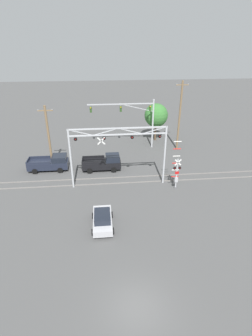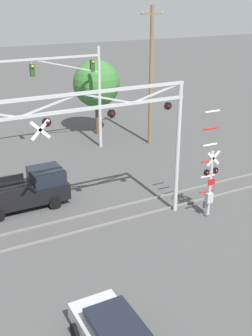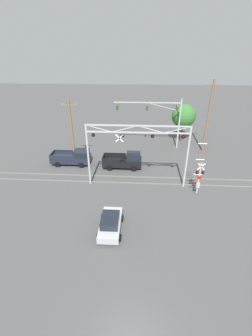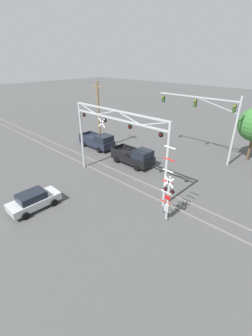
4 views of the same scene
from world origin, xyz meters
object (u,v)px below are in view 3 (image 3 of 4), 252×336
Objects in this scene: background_tree_beyond_span at (184,116)px; utility_pole_left at (72,133)px; pickup_truck_following at (73,157)px; crossing_signal_mast at (199,178)px; traffic_signal_span at (164,115)px; utility_pole_right at (208,117)px; pickup_truck_lead at (124,161)px; crossing_gantry at (137,145)px; sedan_waiting at (110,223)px.

utility_pole_left is at bearing -148.67° from background_tree_beyond_span.
utility_pole_left is at bearing 38.65° from pickup_truck_following.
background_tree_beyond_span is (0.79, 15.76, 2.30)m from crossing_signal_mast.
background_tree_beyond_span is (15.54, 9.46, -0.10)m from utility_pole_left.
crossing_signal_mast is 13.37m from traffic_signal_span.
utility_pole_left is 0.82× the size of utility_pole_right.
utility_pole_left is (-6.66, 0.74, 3.38)m from pickup_truck_lead.
crossing_gantry is 16.16m from background_tree_beyond_span.
crossing_gantry is at bearing -108.20° from traffic_signal_span.
sedan_waiting is at bearing -63.00° from utility_pole_left.
utility_pole_left reaches higher than pickup_truck_following.
sedan_waiting is at bearing -112.94° from background_tree_beyond_span.
crossing_gantry is 2.16× the size of pickup_truck_lead.
utility_pole_left is 18.96m from utility_pole_right.
crossing_signal_mast reaches higher than sedan_waiting.
traffic_signal_span is at bearing 170.26° from utility_pole_right.
pickup_truck_following is at bearing -148.55° from background_tree_beyond_span.
sedan_waiting is 0.47× the size of utility_pole_left.
crossing_signal_mast is at bearing -92.86° from background_tree_beyond_span.
utility_pole_right is (18.39, 5.53, 4.31)m from pickup_truck_following.
pickup_truck_following is 0.61× the size of utility_pole_left.
sedan_waiting is at bearing -107.07° from traffic_signal_span.
utility_pole_right is (6.11, -1.05, 0.13)m from traffic_signal_span.
crossing_signal_mast is 1.12× the size of pickup_truck_following.
pickup_truck_lead is at bearing -152.12° from utility_pole_right.
sedan_waiting is (-2.02, -7.38, -4.14)m from crossing_gantry.
crossing_gantry is 1.09× the size of traffic_signal_span.
pickup_truck_lead is 0.59× the size of utility_pole_left.
traffic_signal_span is 1.18× the size of utility_pole_left.
traffic_signal_span is at bearing 27.93° from utility_pole_left.
pickup_truck_lead is at bearing -131.04° from background_tree_beyond_span.
utility_pole_left is 18.19m from background_tree_beyond_span.
utility_pole_right is at bearing 16.72° from pickup_truck_following.
pickup_truck_following is (-14.98, 6.12, -0.98)m from crossing_signal_mast.
utility_pole_left is at bearing -163.60° from utility_pole_right.
background_tree_beyond_span is at bearing 48.96° from pickup_truck_lead.
utility_pole_right is (3.42, 11.65, 3.33)m from crossing_signal_mast.
utility_pole_left is (0.22, 0.18, 3.38)m from pickup_truck_following.
crossing_gantry is at bearing -116.55° from background_tree_beyond_span.
sedan_waiting is at bearing -91.76° from pickup_truck_lead.
crossing_gantry is 6.01m from pickup_truck_lead.
crossing_signal_mast is at bearing -106.35° from utility_pole_right.
crossing_signal_mast is 9.87m from pickup_truck_lead.
pickup_truck_lead is 0.49× the size of utility_pole_right.
crossing_gantry is 1.05× the size of utility_pole_right.
crossing_signal_mast is 16.22m from utility_pole_left.
pickup_truck_lead is (-5.40, -7.14, -4.18)m from traffic_signal_span.
traffic_signal_span is (-2.69, 12.70, 3.20)m from crossing_signal_mast.
utility_pole_right is (11.87, 17.71, 4.52)m from sedan_waiting.
sedan_waiting is (-8.45, -6.06, -1.19)m from crossing_signal_mast.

